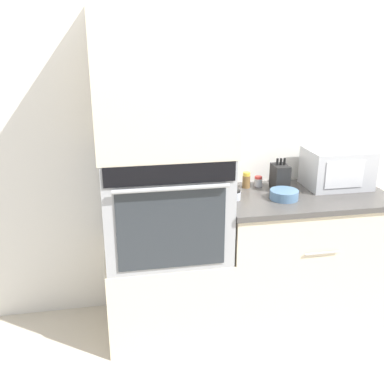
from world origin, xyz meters
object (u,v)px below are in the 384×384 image
at_px(bowl, 284,195).
at_px(condiment_jar_mid, 236,195).
at_px(condiment_jar_far, 258,181).
at_px(microwave, 337,168).
at_px(condiment_jar_near, 246,180).
at_px(knife_block, 280,177).
at_px(wall_oven, 165,202).

height_order(bowl, condiment_jar_mid, condiment_jar_mid).
distance_m(bowl, condiment_jar_far, 0.28).
bearing_deg(condiment_jar_far, condiment_jar_mid, -134.15).
xyz_separation_m(microwave, condiment_jar_near, (-0.61, 0.09, -0.08)).
bearing_deg(condiment_jar_mid, knife_block, 22.46).
bearing_deg(wall_oven, microwave, 5.09).
xyz_separation_m(wall_oven, condiment_jar_mid, (0.45, -0.02, 0.03)).
distance_m(wall_oven, knife_block, 0.80).
xyz_separation_m(microwave, knife_block, (-0.40, 0.01, -0.04)).
relative_size(microwave, condiment_jar_far, 6.06).
xyz_separation_m(condiment_jar_mid, condiment_jar_far, (0.22, 0.23, 0.00)).
distance_m(bowl, condiment_jar_near, 0.31).
bearing_deg(wall_oven, condiment_jar_mid, -2.86).
bearing_deg(condiment_jar_near, bowl, -56.73).
relative_size(condiment_jar_near, condiment_jar_far, 1.54).
xyz_separation_m(bowl, condiment_jar_far, (-0.08, 0.27, 0.00)).
height_order(wall_oven, bowl, wall_oven).
relative_size(wall_oven, microwave, 1.77).
bearing_deg(knife_block, condiment_jar_far, 143.60).
bearing_deg(bowl, condiment_jar_near, 123.27).
relative_size(knife_block, condiment_jar_far, 3.07).
xyz_separation_m(wall_oven, microwave, (1.18, 0.11, 0.13)).
relative_size(condiment_jar_mid, condiment_jar_far, 0.93).
bearing_deg(condiment_jar_far, wall_oven, -162.91).
height_order(knife_block, condiment_jar_mid, knife_block).
distance_m(knife_block, condiment_jar_mid, 0.37).
bearing_deg(condiment_jar_mid, bowl, -8.04).
relative_size(wall_oven, condiment_jar_near, 6.95).
xyz_separation_m(condiment_jar_near, condiment_jar_mid, (-0.13, -0.22, -0.02)).
bearing_deg(wall_oven, condiment_jar_near, 18.43).
xyz_separation_m(microwave, condiment_jar_far, (-0.52, 0.10, -0.10)).
relative_size(wall_oven, bowl, 4.17).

